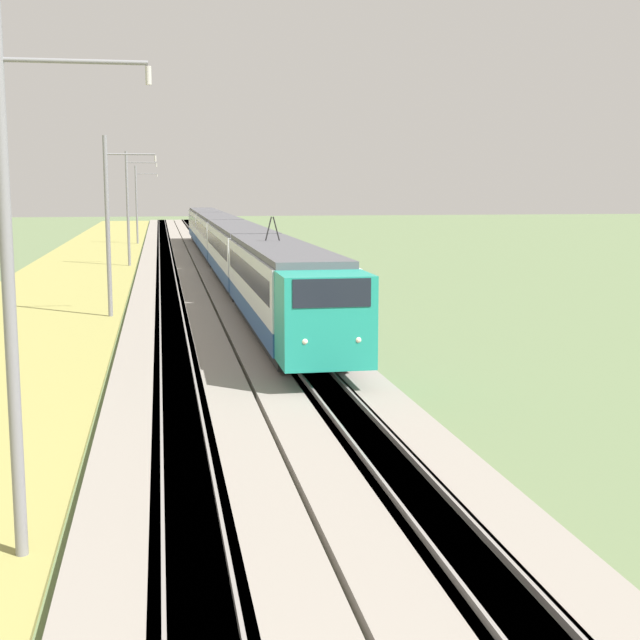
{
  "coord_description": "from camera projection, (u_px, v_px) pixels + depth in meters",
  "views": [
    {
      "loc": [
        -6.75,
        0.45,
        6.48
      ],
      "look_at": [
        20.96,
        -4.53,
        2.29
      ],
      "focal_mm": 50.0,
      "sensor_mm": 36.0,
      "label": 1
    }
  ],
  "objects": [
    {
      "name": "grass_verge",
      "position": [
        56.0,
        292.0,
        55.07
      ],
      "size": [
        240.0,
        8.87,
        0.12
      ],
      "color": "#99934C",
      "rests_on": "ground"
    },
    {
      "name": "track_adjacent",
      "position": [
        240.0,
        287.0,
        57.05
      ],
      "size": [
        240.0,
        1.57,
        0.45
      ],
      "color": "#4C4238",
      "rests_on": "ground"
    },
    {
      "name": "ballast_main",
      "position": [
        168.0,
        289.0,
        56.26
      ],
      "size": [
        240.0,
        4.4,
        0.3
      ],
      "color": "gray",
      "rests_on": "ground"
    },
    {
      "name": "catenary_mast_distant",
      "position": [
        137.0,
        204.0,
        101.57
      ],
      "size": [
        0.22,
        2.56,
        8.95
      ],
      "color": "slate",
      "rests_on": "ground"
    },
    {
      "name": "catenary_mast_mid",
      "position": [
        109.0,
        225.0,
        43.8
      ],
      "size": [
        0.22,
        2.56,
        9.0
      ],
      "color": "slate",
      "rests_on": "ground"
    },
    {
      "name": "track_main",
      "position": [
        168.0,
        289.0,
        56.25
      ],
      "size": [
        240.0,
        1.57,
        0.45
      ],
      "color": "#4C4238",
      "rests_on": "ground"
    },
    {
      "name": "ballast_adjacent",
      "position": [
        240.0,
        287.0,
        57.05
      ],
      "size": [
        240.0,
        4.4,
        0.3
      ],
      "color": "gray",
      "rests_on": "ground"
    },
    {
      "name": "catenary_mast_near",
      "position": [
        12.0,
        285.0,
        14.89
      ],
      "size": [
        0.22,
        2.56,
        9.43
      ],
      "color": "slate",
      "rests_on": "ground"
    },
    {
      "name": "passenger_train",
      "position": [
        227.0,
        242.0,
        67.29
      ],
      "size": [
        83.25,
        2.98,
        5.2
      ],
      "rotation": [
        0.0,
        0.0,
        3.14
      ],
      "color": "teal",
      "rests_on": "ground"
    },
    {
      "name": "catenary_mast_far",
      "position": [
        128.0,
        208.0,
        72.66
      ],
      "size": [
        0.22,
        2.56,
        9.4
      ],
      "color": "slate",
      "rests_on": "ground"
    }
  ]
}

